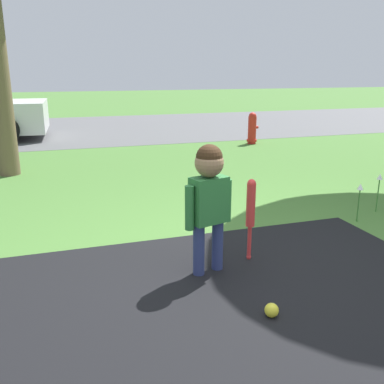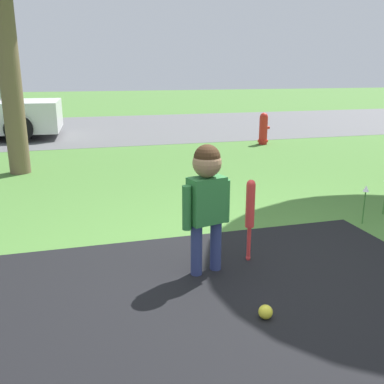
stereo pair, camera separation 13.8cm
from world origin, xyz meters
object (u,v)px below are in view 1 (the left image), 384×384
at_px(baseball_bat, 251,208).
at_px(child, 209,191).
at_px(fire_hydrant, 252,129).
at_px(sports_ball, 272,310).

bearing_deg(baseball_bat, child, -164.47).
bearing_deg(fire_hydrant, sports_ball, -114.53).
xyz_separation_m(child, sports_ball, (0.17, -0.71, -0.60)).
xyz_separation_m(baseball_bat, sports_ball, (-0.23, -0.82, -0.39)).
bearing_deg(child, fire_hydrant, 46.16).
bearing_deg(sports_ball, baseball_bat, 74.33).
bearing_deg(child, sports_ball, -92.01).
distance_m(baseball_bat, fire_hydrant, 5.75).
bearing_deg(baseball_bat, sports_ball, -105.67).
bearing_deg(sports_ball, fire_hydrant, 65.47).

